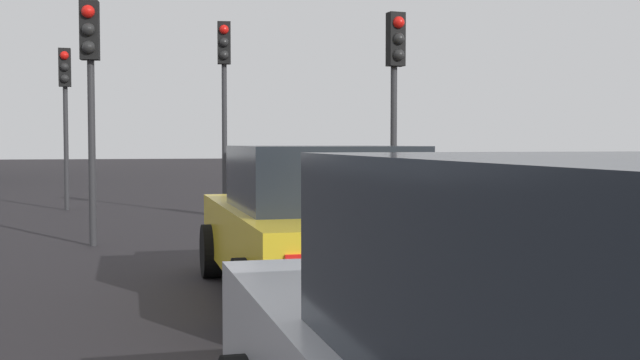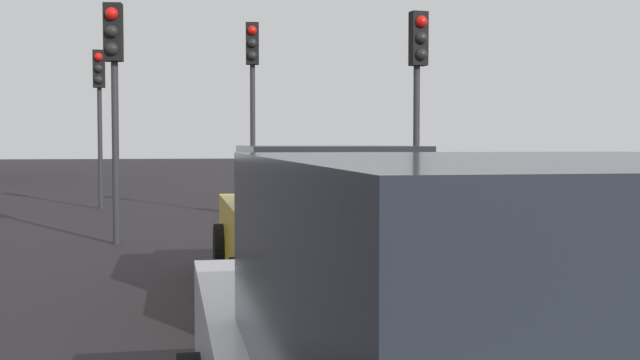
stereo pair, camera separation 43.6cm
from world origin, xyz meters
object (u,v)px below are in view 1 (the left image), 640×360
Objects in this scene: car_yellow_lead at (317,225)px; traffic_light_near_left at (65,94)px; traffic_light_near_right at (224,77)px; traffic_light_far_right at (396,76)px; traffic_light_far_left at (90,70)px.

traffic_light_near_left is at bearing 15.95° from car_yellow_lead.
traffic_light_near_right reaches higher than traffic_light_near_left.
traffic_light_near_right is 1.10× the size of traffic_light_far_right.
car_yellow_lead is at bearing -34.95° from traffic_light_far_right.
car_yellow_lead is 1.18× the size of traffic_light_near_left.
traffic_light_near_right reaches higher than traffic_light_far_left.
traffic_light_near_left is 1.01× the size of traffic_light_far_right.
traffic_light_far_right is at bearing 35.37° from traffic_light_near_right.
traffic_light_far_right is at bearing 97.15° from traffic_light_far_left.
car_yellow_lead is 1.19× the size of traffic_light_far_right.
traffic_light_far_right reaches higher than car_yellow_lead.
car_yellow_lead is 5.67m from traffic_light_far_right.
traffic_light_far_right is (4.71, -2.47, 1.98)m from car_yellow_lead.
traffic_light_near_left is 1.01× the size of traffic_light_far_left.
traffic_light_near_left reaches higher than car_yellow_lead.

